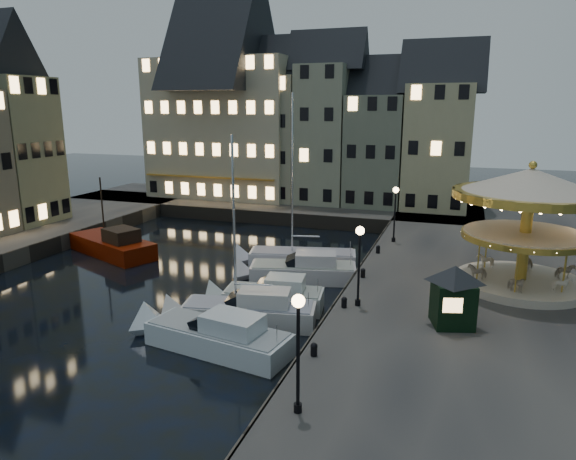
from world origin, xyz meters
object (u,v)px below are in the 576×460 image
at_px(motorboat_c, 242,312).
at_px(carousel, 529,205).
at_px(motorboat_e, 297,271).
at_px(bollard_d, 378,249).
at_px(motorboat_b, 211,336).
at_px(streetlamp_b, 359,255).
at_px(motorboat_d, 266,298).
at_px(bollard_c, 363,272).
at_px(red_fishing_boat, 113,246).
at_px(bollard_b, 344,302).
at_px(streetlamp_c, 395,206).
at_px(bollard_a, 314,349).
at_px(motorboat_f, 295,259).
at_px(ticket_kiosk, 454,285).
at_px(streetlamp_a, 298,337).

height_order(motorboat_c, carousel, motorboat_c).
relative_size(motorboat_c, motorboat_e, 1.34).
height_order(bollard_d, motorboat_b, motorboat_b).
height_order(streetlamp_b, motorboat_e, streetlamp_b).
xyz_separation_m(motorboat_d, motorboat_e, (0.17, 5.09, 0.01)).
xyz_separation_m(bollard_c, red_fishing_boat, (-20.08, 2.84, -0.89)).
bearing_deg(bollard_b, streetlamp_c, 87.55).
bearing_deg(bollard_a, motorboat_c, 138.97).
relative_size(streetlamp_b, carousel, 0.51).
xyz_separation_m(bollard_c, motorboat_f, (-5.86, 4.71, -1.07)).
height_order(bollard_a, motorboat_c, motorboat_c).
xyz_separation_m(streetlamp_b, bollard_d, (-0.60, 10.00, -2.41)).
height_order(streetlamp_b, red_fishing_boat, red_fishing_boat).
bearing_deg(carousel, streetlamp_b, -144.33).
xyz_separation_m(motorboat_c, carousel, (14.07, 7.22, 5.31)).
bearing_deg(motorboat_b, red_fishing_boat, 140.98).
height_order(bollard_c, motorboat_c, motorboat_c).
height_order(bollard_b, motorboat_b, motorboat_b).
xyz_separation_m(red_fishing_boat, carousel, (28.83, -1.49, 5.27)).
distance_m(streetlamp_c, bollard_c, 9.34).
distance_m(motorboat_d, motorboat_f, 8.18).
height_order(bollard_d, motorboat_f, motorboat_f).
bearing_deg(bollard_c, motorboat_f, 141.23).
bearing_deg(motorboat_f, red_fishing_boat, -172.53).
distance_m(motorboat_b, ticket_kiosk, 11.60).
xyz_separation_m(streetlamp_c, ticket_kiosk, (4.63, -14.47, -0.77)).
relative_size(bollard_a, red_fishing_boat, 0.07).
relative_size(streetlamp_a, motorboat_c, 0.39).
xyz_separation_m(streetlamp_a, carousel, (8.15, 15.85, 1.97)).
distance_m(bollard_a, motorboat_c, 7.12).
distance_m(bollard_a, bollard_b, 5.50).
distance_m(motorboat_e, motorboat_f, 3.24).
bearing_deg(red_fishing_boat, streetlamp_a, -39.99).
height_order(streetlamp_c, motorboat_b, streetlamp_c).
bearing_deg(bollard_a, motorboat_f, 111.07).
xyz_separation_m(motorboat_b, ticket_kiosk, (10.76, 3.48, 2.61)).
distance_m(streetlamp_b, motorboat_c, 6.94).
height_order(streetlamp_c, red_fishing_boat, red_fishing_boat).
bearing_deg(ticket_kiosk, streetlamp_a, -117.16).
bearing_deg(motorboat_b, motorboat_f, 91.41).
relative_size(bollard_b, carousel, 0.07).
bearing_deg(red_fishing_boat, bollard_c, -8.06).
height_order(motorboat_e, carousel, carousel).
height_order(streetlamp_b, bollard_a, streetlamp_b).
relative_size(streetlamp_c, red_fishing_boat, 0.48).
distance_m(motorboat_c, carousel, 16.68).
height_order(motorboat_d, carousel, carousel).
distance_m(bollard_d, motorboat_f, 6.01).
distance_m(motorboat_e, ticket_kiosk, 12.51).
bearing_deg(bollard_d, bollard_c, -90.00).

